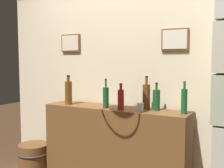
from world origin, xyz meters
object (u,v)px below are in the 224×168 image
liquor_bottle_sherry (184,101)px  liquor_bottle_vodka (156,100)px  liquor_bottle_rye (106,97)px  liquor_bottle_tequila (146,96)px  glass_tumbler_rocks (140,107)px  wooden_barrel (34,164)px  liquor_bottle_port (69,92)px  liquor_bottle_bourbon (121,99)px

liquor_bottle_sherry → liquor_bottle_vodka: liquor_bottle_sherry is taller
liquor_bottle_rye → liquor_bottle_tequila: size_ratio=0.90×
glass_tumbler_rocks → wooden_barrel: bearing=-175.8°
liquor_bottle_tequila → liquor_bottle_port: 0.89m
liquor_bottle_sherry → glass_tumbler_rocks: 0.42m
glass_tumbler_rocks → liquor_bottle_vodka: bearing=47.2°
liquor_bottle_sherry → wooden_barrel: 1.92m
liquor_bottle_bourbon → wooden_barrel: size_ratio=0.56×
liquor_bottle_sherry → wooden_barrel: bearing=-174.3°
liquor_bottle_bourbon → glass_tumbler_rocks: (0.20, 0.02, -0.07)m
liquor_bottle_sherry → liquor_bottle_port: liquor_bottle_port is taller
liquor_bottle_sherry → liquor_bottle_vodka: (-0.28, 0.05, -0.02)m
liquor_bottle_vodka → liquor_bottle_tequila: bearing=176.9°
liquor_bottle_bourbon → liquor_bottle_vodka: 0.35m
liquor_bottle_rye → glass_tumbler_rocks: bearing=-5.0°
liquor_bottle_port → glass_tumbler_rocks: bearing=-1.1°
liquor_bottle_tequila → liquor_bottle_port: (-0.88, -0.12, 0.00)m
liquor_bottle_bourbon → wooden_barrel: liquor_bottle_bourbon is taller
liquor_bottle_tequila → wooden_barrel: 1.59m
liquor_bottle_sherry → liquor_bottle_vodka: 0.29m
glass_tumbler_rocks → wooden_barrel: glass_tumbler_rocks is taller
liquor_bottle_bourbon → wooden_barrel: 1.39m
liquor_bottle_sherry → liquor_bottle_port: size_ratio=0.93×
liquor_bottle_bourbon → liquor_bottle_port: liquor_bottle_port is taller
liquor_bottle_tequila → wooden_barrel: bearing=-170.2°
glass_tumbler_rocks → liquor_bottle_bourbon: bearing=-174.1°
liquor_bottle_bourbon → liquor_bottle_tequila: liquor_bottle_tequila is taller
wooden_barrel → liquor_bottle_sherry: bearing=5.7°
liquor_bottle_sherry → glass_tumbler_rocks: liquor_bottle_sherry is taller
liquor_bottle_tequila → glass_tumbler_rocks: liquor_bottle_tequila is taller
liquor_bottle_sherry → glass_tumbler_rocks: size_ratio=3.57×
liquor_bottle_rye → liquor_bottle_port: (-0.47, -0.02, 0.02)m
liquor_bottle_rye → glass_tumbler_rocks: 0.41m
wooden_barrel → liquor_bottle_tequila: bearing=9.8°
liquor_bottle_sherry → liquor_bottle_rye: bearing=-177.1°
liquor_bottle_rye → liquor_bottle_port: bearing=-177.7°
liquor_bottle_rye → glass_tumbler_rocks: liquor_bottle_rye is taller
liquor_bottle_tequila → liquor_bottle_vodka: bearing=-3.1°
liquor_bottle_vodka → glass_tumbler_rocks: bearing=-132.8°
liquor_bottle_port → wooden_barrel: (-0.44, -0.11, -0.86)m
liquor_bottle_port → wooden_barrel: size_ratio=0.69×
liquor_bottle_vodka → wooden_barrel: size_ratio=0.58×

